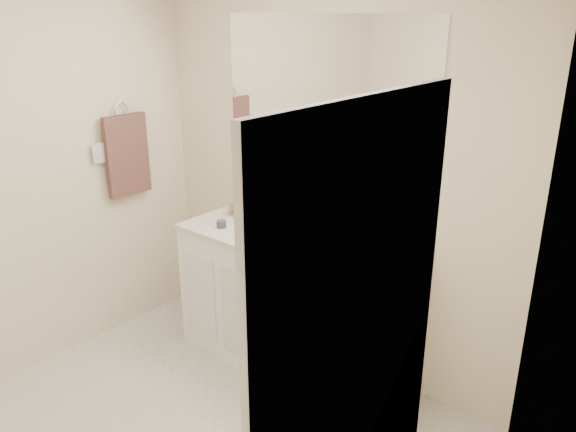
% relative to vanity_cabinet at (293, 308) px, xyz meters
% --- Properties ---
extents(wall_back, '(2.60, 0.02, 2.40)m').
position_rel_vanity_cabinet_xyz_m(wall_back, '(0.00, 0.28, 0.77)').
color(wall_back, '#FBE9C4').
rests_on(wall_back, floor).
extents(wall_left, '(0.02, 2.60, 2.40)m').
position_rel_vanity_cabinet_xyz_m(wall_left, '(-1.30, -1.02, 0.77)').
color(wall_left, '#FBE9C4').
rests_on(wall_left, floor).
extents(wall_right, '(0.02, 2.60, 2.40)m').
position_rel_vanity_cabinet_xyz_m(wall_right, '(1.30, -1.02, 0.77)').
color(wall_right, '#FBE9C4').
rests_on(wall_right, floor).
extents(vanity_cabinet, '(1.50, 0.55, 0.85)m').
position_rel_vanity_cabinet_xyz_m(vanity_cabinet, '(0.00, 0.00, 0.00)').
color(vanity_cabinet, white).
rests_on(vanity_cabinet, floor).
extents(countertop, '(1.52, 0.57, 0.03)m').
position_rel_vanity_cabinet_xyz_m(countertop, '(0.00, 0.00, 0.44)').
color(countertop, silver).
rests_on(countertop, vanity_cabinet).
extents(backsplash, '(1.52, 0.03, 0.08)m').
position_rel_vanity_cabinet_xyz_m(backsplash, '(0.00, 0.26, 0.50)').
color(backsplash, white).
rests_on(backsplash, countertop).
extents(sink_basin, '(0.37, 0.37, 0.02)m').
position_rel_vanity_cabinet_xyz_m(sink_basin, '(0.00, -0.02, 0.44)').
color(sink_basin, beige).
rests_on(sink_basin, countertop).
extents(faucet, '(0.02, 0.02, 0.11)m').
position_rel_vanity_cabinet_xyz_m(faucet, '(0.00, 0.16, 0.51)').
color(faucet, silver).
rests_on(faucet, countertop).
extents(mirror, '(1.48, 0.01, 1.20)m').
position_rel_vanity_cabinet_xyz_m(mirror, '(0.00, 0.27, 1.14)').
color(mirror, white).
rests_on(mirror, wall_back).
extents(blue_mug, '(0.10, 0.10, 0.11)m').
position_rel_vanity_cabinet_xyz_m(blue_mug, '(-0.20, 0.17, 0.51)').
color(blue_mug, navy).
rests_on(blue_mug, countertop).
extents(tan_cup, '(0.07, 0.07, 0.08)m').
position_rel_vanity_cabinet_xyz_m(tan_cup, '(0.13, 0.08, 0.50)').
color(tan_cup, tan).
rests_on(tan_cup, countertop).
extents(toothbrush, '(0.02, 0.04, 0.20)m').
position_rel_vanity_cabinet_xyz_m(toothbrush, '(0.14, 0.08, 0.60)').
color(toothbrush, '#F03F81').
rests_on(toothbrush, tan_cup).
extents(mouthwash_bottle, '(0.10, 0.10, 0.18)m').
position_rel_vanity_cabinet_xyz_m(mouthwash_bottle, '(0.30, 0.07, 0.54)').
color(mouthwash_bottle, '#0B8C81').
rests_on(mouthwash_bottle, countertop).
extents(clear_pump_bottle, '(0.07, 0.07, 0.17)m').
position_rel_vanity_cabinet_xyz_m(clear_pump_bottle, '(0.55, 0.16, 0.54)').
color(clear_pump_bottle, silver).
rests_on(clear_pump_bottle, countertop).
extents(soap_dish, '(0.12, 0.11, 0.01)m').
position_rel_vanity_cabinet_xyz_m(soap_dish, '(0.36, -0.15, 0.46)').
color(soap_dish, silver).
rests_on(soap_dish, countertop).
extents(green_soap, '(0.08, 0.07, 0.03)m').
position_rel_vanity_cabinet_xyz_m(green_soap, '(0.36, -0.15, 0.48)').
color(green_soap, '#6DC32F').
rests_on(green_soap, soap_dish).
extents(orange_comb, '(0.14, 0.04, 0.01)m').
position_rel_vanity_cabinet_xyz_m(orange_comb, '(0.25, -0.17, 0.46)').
color(orange_comb, orange).
rests_on(orange_comb, countertop).
extents(dark_jar, '(0.07, 0.07, 0.04)m').
position_rel_vanity_cabinet_xyz_m(dark_jar, '(-0.49, -0.12, 0.48)').
color(dark_jar, '#3C3B43').
rests_on(dark_jar, countertop).
extents(extra_white_bottle, '(0.05, 0.05, 0.16)m').
position_rel_vanity_cabinet_xyz_m(extra_white_bottle, '(-0.32, 0.07, 0.53)').
color(extra_white_bottle, white).
rests_on(extra_white_bottle, countertop).
extents(soap_bottle_white, '(0.08, 0.08, 0.20)m').
position_rel_vanity_cabinet_xyz_m(soap_bottle_white, '(-0.20, 0.20, 0.55)').
color(soap_bottle_white, white).
rests_on(soap_bottle_white, countertop).
extents(soap_bottle_cream, '(0.10, 0.10, 0.18)m').
position_rel_vanity_cabinet_xyz_m(soap_bottle_cream, '(-0.37, 0.19, 0.55)').
color(soap_bottle_cream, '#FEFBCF').
rests_on(soap_bottle_cream, countertop).
extents(soap_bottle_yellow, '(0.16, 0.16, 0.17)m').
position_rel_vanity_cabinet_xyz_m(soap_bottle_yellow, '(-0.42, 0.19, 0.54)').
color(soap_bottle_yellow, '#EBC15B').
rests_on(soap_bottle_yellow, countertop).
extents(wicker_basket, '(0.29, 0.29, 0.05)m').
position_rel_vanity_cabinet_xyz_m(wicker_basket, '(-0.56, 0.17, 0.48)').
color(wicker_basket, brown).
rests_on(wicker_basket, countertop).
extents(hair_dryer, '(0.16, 0.12, 0.07)m').
position_rel_vanity_cabinet_xyz_m(hair_dryer, '(-0.54, 0.17, 0.54)').
color(hair_dryer, black).
rests_on(hair_dryer, wicker_basket).
extents(towel_ring, '(0.01, 0.11, 0.11)m').
position_rel_vanity_cabinet_xyz_m(towel_ring, '(-1.27, -0.25, 1.12)').
color(towel_ring, silver).
rests_on(towel_ring, wall_left).
extents(hand_towel, '(0.04, 0.32, 0.55)m').
position_rel_vanity_cabinet_xyz_m(hand_towel, '(-1.25, -0.25, 0.82)').
color(hand_towel, '#3B231F').
rests_on(hand_towel, towel_ring).
extents(switch_plate, '(0.01, 0.08, 0.13)m').
position_rel_vanity_cabinet_xyz_m(switch_plate, '(-1.27, -0.45, 0.88)').
color(switch_plate, silver).
rests_on(switch_plate, wall_left).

